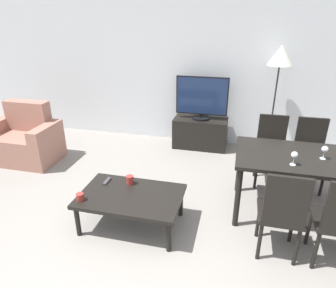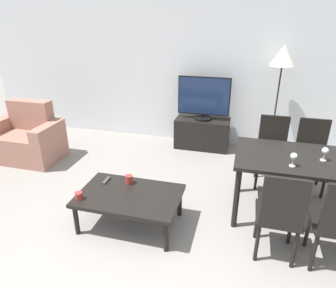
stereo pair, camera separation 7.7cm
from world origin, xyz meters
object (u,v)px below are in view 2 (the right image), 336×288
object	(u,v)px
dining_chair_far_left	(272,148)
cup_white_near	(129,179)
dining_chair_near	(280,213)
tv_stand	(202,133)
dining_chair_far	(311,152)
remote_primary	(106,180)
tv	(204,98)
wine_glass_left	(325,152)
armchair	(27,139)
dining_table	(301,165)
floor_lamp	(283,60)
cup_colored_far	(79,196)
coffee_table	(129,197)
wine_glass_center	(294,157)

from	to	relation	value
dining_chair_far_left	cup_white_near	xyz separation A→B (m)	(-1.57, -1.14, -0.07)
dining_chair_near	tv_stand	bearing A→B (deg)	114.02
dining_chair_far	remote_primary	xyz separation A→B (m)	(-2.32, -1.17, -0.11)
tv	wine_glass_left	xyz separation A→B (m)	(1.50, -1.68, -0.02)
armchair	dining_chair_far	xyz separation A→B (m)	(4.15, 0.21, 0.19)
dining_chair_near	dining_chair_far_left	xyz separation A→B (m)	(0.00, 1.46, 0.00)
tv_stand	dining_chair_far_left	bearing A→B (deg)	-41.18
dining_table	dining_chair_far	distance (m)	0.78
dining_chair_far_left	floor_lamp	size ratio (longest dim) A/B	0.53
tv	dining_chair_far	bearing A→B (deg)	-31.01
dining_chair_far	cup_colored_far	bearing A→B (deg)	-147.23
dining_chair_far	remote_primary	size ratio (longest dim) A/B	6.14
tv	dining_table	size ratio (longest dim) A/B	0.62
armchair	cup_colored_far	xyz separation A→B (m)	(1.72, -1.35, 0.10)
tv	cup_white_near	distance (m)	2.18
coffee_table	cup_white_near	world-z (taller)	cup_white_near
dining_table	floor_lamp	xyz separation A→B (m)	(-0.18, 1.63, 0.86)
wine_glass_center	cup_white_near	bearing A→B (deg)	-174.21
floor_lamp	wine_glass_left	xyz separation A→B (m)	(0.38, -1.65, -0.67)
coffee_table	dining_chair_far_left	xyz separation A→B (m)	(1.49, 1.35, 0.16)
tv	remote_primary	world-z (taller)	tv
coffee_table	dining_chair_far_left	distance (m)	2.01
remote_primary	wine_glass_left	distance (m)	2.36
cup_white_near	wine_glass_center	xyz separation A→B (m)	(1.68, 0.17, 0.41)
armchair	cup_colored_far	size ratio (longest dim) A/B	13.88
dining_chair_near	dining_chair_far_left	size ratio (longest dim) A/B	1.00
tv	wine_glass_left	size ratio (longest dim) A/B	5.84
remote_primary	tv	bearing A→B (deg)	69.82
remote_primary	wine_glass_center	xyz separation A→B (m)	(1.95, 0.19, 0.45)
tv_stand	wine_glass_left	bearing A→B (deg)	-48.27
tv_stand	wine_glass_center	distance (m)	2.32
remote_primary	cup_colored_far	bearing A→B (deg)	-105.71
cup_white_near	tv_stand	bearing A→B (deg)	76.40
remote_primary	cup_colored_far	size ratio (longest dim) A/B	1.96
tv	coffee_table	xyz separation A→B (m)	(-0.42, -2.28, -0.52)
tv_stand	tv	size ratio (longest dim) A/B	1.05
tv	cup_white_near	world-z (taller)	tv
tv_stand	dining_chair_near	size ratio (longest dim) A/B	0.97
tv	coffee_table	bearing A→B (deg)	-100.41
remote_primary	dining_chair_near	bearing A→B (deg)	-9.12
tv	coffee_table	world-z (taller)	tv
remote_primary	wine_glass_left	xyz separation A→B (m)	(2.27, 0.41, 0.45)
cup_colored_far	wine_glass_left	size ratio (longest dim) A/B	0.52
tv_stand	remote_primary	bearing A→B (deg)	-110.16
tv	cup_colored_far	xyz separation A→B (m)	(-0.88, -2.50, -0.44)
dining_chair_far_left	cup_white_near	size ratio (longest dim) A/B	9.36
armchair	remote_primary	size ratio (longest dim) A/B	7.08
tv_stand	armchair	bearing A→B (deg)	-156.19
dining_table	cup_white_near	bearing A→B (deg)	-167.20
armchair	floor_lamp	xyz separation A→B (m)	(3.73, 1.11, 1.19)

